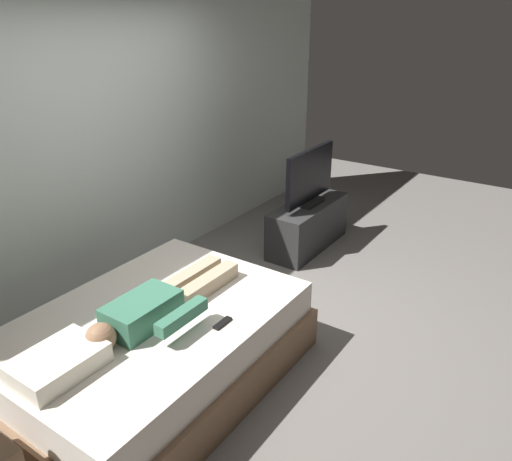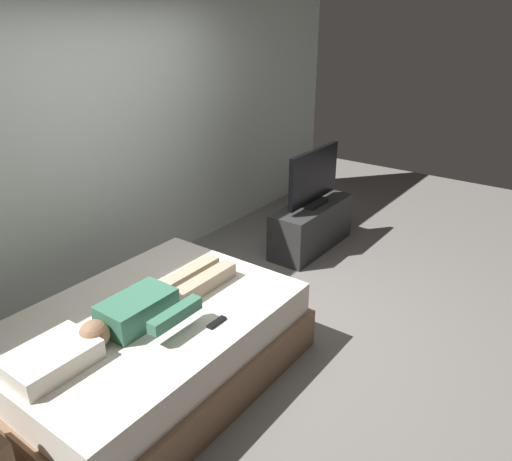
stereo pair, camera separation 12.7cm
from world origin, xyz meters
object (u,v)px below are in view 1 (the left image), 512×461
object	(u,v)px
person	(159,305)
tv	(310,178)
pillow	(58,363)
tv_stand	(308,226)
bed	(153,349)
remote	(223,323)

from	to	relation	value
person	tv	world-z (taller)	tv
pillow	tv_stand	distance (m)	3.20
person	tv_stand	distance (m)	2.49
bed	tv_stand	world-z (taller)	bed
tv_stand	tv	distance (m)	0.53
tv_stand	pillow	bearing A→B (deg)	-176.86
person	remote	distance (m)	0.44
pillow	person	size ratio (longest dim) A/B	0.38
person	tv	size ratio (longest dim) A/B	1.43
tv_stand	remote	bearing A→B (deg)	-164.46
bed	tv	bearing A→B (deg)	4.02
bed	tv	world-z (taller)	tv
person	tv_stand	bearing A→B (deg)	5.47
bed	tv	xyz separation A→B (m)	(2.48, 0.17, 0.52)
tv	bed	bearing A→B (deg)	-175.98
bed	tv_stand	size ratio (longest dim) A/B	1.84
pillow	tv	bearing A→B (deg)	3.14
pillow	tv	size ratio (longest dim) A/B	0.55
pillow	remote	size ratio (longest dim) A/B	3.20
remote	tv_stand	size ratio (longest dim) A/B	0.14
remote	tv	distance (m)	2.40
bed	pillow	distance (m)	0.77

